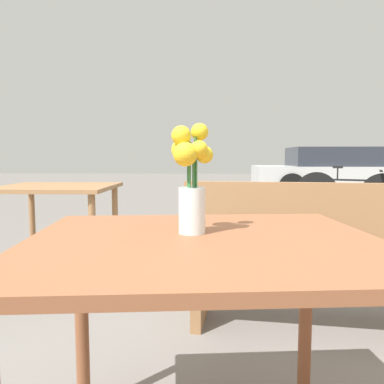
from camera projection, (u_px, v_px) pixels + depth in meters
table_front at (204, 274)px, 1.04m from camera, size 1.05×0.92×0.76m
flower_vase at (191, 181)px, 1.09m from camera, size 0.12×0.13×0.32m
bench_near at (330, 255)px, 2.00m from camera, size 1.58×0.55×0.85m
table_back at (58, 200)px, 2.91m from camera, size 0.85×0.77×0.76m
bicycle at (349, 193)px, 6.24m from camera, size 1.62×0.74×0.82m
parked_car at (334, 173)px, 9.16m from camera, size 3.88×1.74×1.20m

